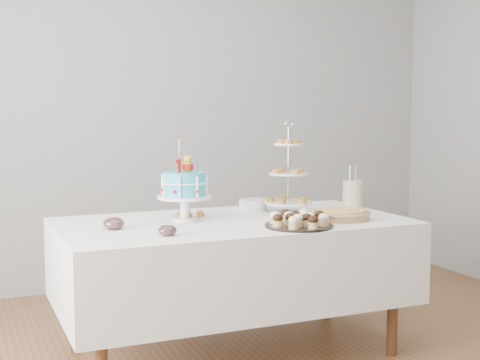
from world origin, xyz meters
name	(u,v)px	position (x,y,z in m)	size (l,w,h in m)	color
walls	(255,116)	(0.00, 0.00, 1.35)	(5.04, 4.04, 2.70)	#939598
table	(233,260)	(0.00, 0.30, 0.54)	(1.92, 1.02, 0.77)	silver
birthday_cake	(185,198)	(-0.25, 0.39, 0.90)	(0.30, 0.30, 0.47)	white
cupcake_tray	(299,219)	(0.24, -0.03, 0.81)	(0.36, 0.36, 0.08)	black
pie	(341,214)	(0.58, 0.10, 0.80)	(0.34, 0.34, 0.05)	tan
tiered_stand	(288,174)	(0.41, 0.43, 1.00)	(0.29, 0.29, 0.56)	silver
plate_stack	(253,205)	(0.26, 0.60, 0.80)	(0.17, 0.17, 0.07)	white
pastry_plate	(191,215)	(-0.19, 0.47, 0.78)	(0.22, 0.22, 0.03)	white
jam_bowl_a	(167,230)	(-0.47, 0.00, 0.80)	(0.09, 0.09, 0.06)	silver
jam_bowl_b	(114,224)	(-0.67, 0.28, 0.80)	(0.11, 0.11, 0.06)	silver
utensil_pitcher	(353,194)	(0.84, 0.39, 0.87)	(0.13, 0.12, 0.27)	silver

